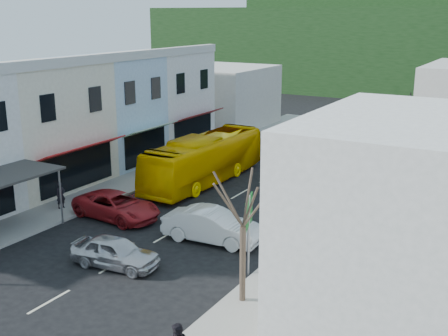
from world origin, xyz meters
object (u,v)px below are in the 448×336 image
traffic_signal (409,117)px  bus (205,160)px  street_tree (243,227)px  car_silver (115,252)px  car_red (117,206)px  pedestrian_left (61,194)px  direction_sign (249,236)px  car_white (212,228)px

traffic_signal → bus: bearing=69.7°
street_tree → bus: bearing=126.9°
car_silver → car_red: bearing=33.3°
street_tree → car_red: bearing=154.9°
pedestrian_left → direction_sign: 13.54m
car_silver → car_red: 6.35m
car_red → traffic_signal: (9.70, 28.17, 1.51)m
car_white → bus: bearing=29.4°
car_red → pedestrian_left: 3.71m
traffic_signal → car_white: bearing=87.7°
car_red → street_tree: street_tree is taller
direction_sign → street_tree: street_tree is taller
bus → street_tree: (10.05, -13.39, 1.69)m
pedestrian_left → street_tree: size_ratio=0.26×
bus → direction_sign: 14.37m
bus → traffic_signal: size_ratio=2.63×
car_silver → traffic_signal: size_ratio=1.00×
car_red → direction_sign: bearing=-101.0°
car_red → pedestrian_left: bearing=104.3°
bus → pedestrian_left: bearing=-114.9°
direction_sign → car_silver: bearing=-176.8°
car_white → traffic_signal: bearing=-11.3°
car_red → car_white: bearing=-87.1°
street_tree → car_white: bearing=131.7°
car_white → pedestrian_left: 10.02m
car_silver → street_tree: street_tree is taller
direction_sign → street_tree: (0.93, -2.29, 1.39)m
car_white → pedestrian_left: pedestrian_left is taller
direction_sign → car_white: bearing=125.1°
car_silver → pedestrian_left: (-7.71, 4.26, 0.30)m
car_white → pedestrian_left: (-10.01, -0.44, 0.30)m
bus → car_silver: (3.47, -13.29, -0.85)m
car_silver → pedestrian_left: 8.81m
bus → car_silver: bearing=-75.1°
car_silver → pedestrian_left: bearing=54.6°
car_white → car_red: 6.36m
car_silver → car_red: (-4.06, 4.89, 0.00)m
car_silver → direction_sign: bearing=-75.2°
car_red → pedestrian_left: pedestrian_left is taller
car_white → street_tree: street_tree is taller
car_silver → traffic_signal: traffic_signal is taller
bus → car_silver: 13.76m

